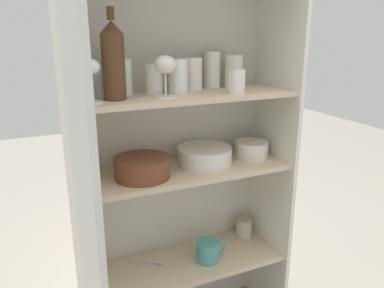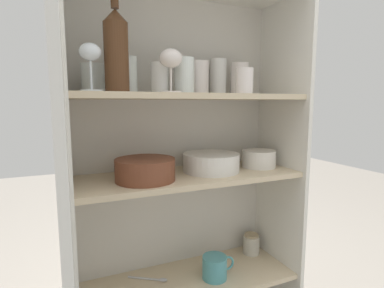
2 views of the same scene
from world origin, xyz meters
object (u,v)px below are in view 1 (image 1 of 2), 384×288
at_px(wine_bottle, 113,60).
at_px(storage_jar, 244,227).
at_px(mixing_bowl_large, 142,167).
at_px(plate_stack_white, 205,156).
at_px(serving_bowl_small, 252,149).
at_px(coffee_mug_primary, 208,251).

xyz_separation_m(wine_bottle, storage_jar, (0.61, 0.12, -0.82)).
bearing_deg(mixing_bowl_large, storage_jar, 11.08).
height_order(plate_stack_white, storage_jar, plate_stack_white).
bearing_deg(storage_jar, serving_bowl_small, -109.74).
bearing_deg(wine_bottle, coffee_mug_primary, 1.31).
xyz_separation_m(mixing_bowl_large, storage_jar, (0.52, 0.10, -0.43)).
distance_m(mixing_bowl_large, coffee_mug_primary, 0.51).
xyz_separation_m(serving_bowl_small, coffee_mug_primary, (-0.22, -0.04, -0.42)).
xyz_separation_m(mixing_bowl_large, coffee_mug_primary, (0.27, -0.01, -0.43)).
bearing_deg(storage_jar, plate_stack_white, -165.06).
relative_size(wine_bottle, plate_stack_white, 1.34).
xyz_separation_m(wine_bottle, serving_bowl_small, (0.59, 0.05, -0.39)).
distance_m(plate_stack_white, storage_jar, 0.49).
height_order(wine_bottle, storage_jar, wine_bottle).
bearing_deg(plate_stack_white, wine_bottle, -171.69).
bearing_deg(wine_bottle, serving_bowl_small, 4.39).
bearing_deg(serving_bowl_small, coffee_mug_primary, -170.66).
height_order(wine_bottle, coffee_mug_primary, wine_bottle).
relative_size(serving_bowl_small, storage_jar, 1.52).
distance_m(plate_stack_white, serving_bowl_small, 0.22).
relative_size(serving_bowl_small, coffee_mug_primary, 1.02).
distance_m(wine_bottle, serving_bowl_small, 0.71).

